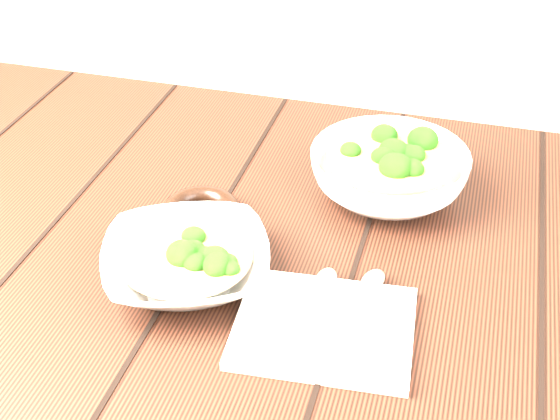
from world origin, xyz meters
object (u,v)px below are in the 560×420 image
Objects in this scene: table at (223,306)px; soup_bowl_front at (187,263)px; soup_bowl_back at (389,172)px; napkin at (324,327)px; trivet at (201,212)px.

soup_bowl_front is at bearing -94.95° from table.
soup_bowl_back reaches higher than table.
soup_bowl_back reaches higher than napkin.
trivet is (-0.03, 0.03, 0.13)m from table.
trivet reaches higher than napkin.
soup_bowl_back is (0.19, 0.15, 0.16)m from table.
soup_bowl_front reaches higher than napkin.
table is 0.29m from soup_bowl_back.
table is at bearing 137.13° from napkin.
napkin is (-0.02, -0.29, -0.03)m from soup_bowl_back.
trivet is (-0.03, 0.12, -0.01)m from soup_bowl_front.
soup_bowl_back is 1.39× the size of napkin.
soup_bowl_front is 0.32m from soup_bowl_back.
soup_bowl_back is (0.20, 0.25, 0.01)m from soup_bowl_front.
trivet is at bearing -150.68° from soup_bowl_back.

